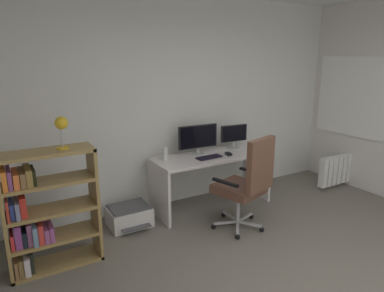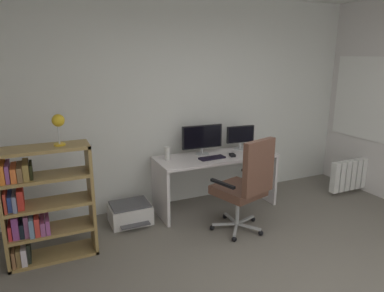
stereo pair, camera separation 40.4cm
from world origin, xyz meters
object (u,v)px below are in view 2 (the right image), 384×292
Objects in this scene: bookshelf at (39,207)px; desk_lamp at (58,123)px; office_chair at (246,183)px; monitor_main at (202,138)px; desktop_speaker at (167,153)px; radiator at (359,173)px; keyboard at (212,158)px; monitor_secondary at (240,136)px; computer_mouse at (232,155)px; printer at (130,213)px; desk at (216,169)px.

bookshelf is 3.85× the size of desk_lamp.
monitor_main is at bearing 97.05° from office_chair.
desktop_speaker is 2.99m from radiator.
bookshelf is 0.86m from desk_lamp.
keyboard is at bearing 97.29° from office_chair.
office_chair is at bearing -54.10° from desktop_speaker.
bookshelf is at bearing -168.80° from monitor_secondary.
keyboard reaches higher than radiator.
monitor_secondary is 4.07× the size of computer_mouse.
desk is at bearing -1.36° from printer.
computer_mouse reaches higher than desk.
desktop_speaker is 0.15× the size of office_chair.
radiator is at bearing -10.04° from keyboard.
radiator is (2.28, 0.38, -0.33)m from office_chair.
desk_lamp is (-2.11, -0.27, 0.64)m from computer_mouse.
keyboard is at bearing -136.92° from desk.
printer is (-1.17, 0.03, -0.42)m from desk.
bookshelf is at bearing -157.61° from printer.
desk_lamp reaches higher than printer.
desk is 0.45m from monitor_main.
bookshelf is at bearing -175.21° from keyboard.
computer_mouse is at bearing -33.78° from desk.
monitor_main is at bearing 135.27° from desk.
monitor_secondary reaches higher than desktop_speaker.
bookshelf is at bearing -169.95° from desk.
office_chair is at bearing -11.54° from desk_lamp.
desktop_speaker is 1.62m from bookshelf.
desktop_speaker is (-0.54, 0.19, 0.07)m from keyboard.
monitor_main is 0.53× the size of radiator.
bookshelf reaches higher than radiator.
desk_lamp is (0.26, -0.00, 0.82)m from bookshelf.
keyboard is 1.95m from desk_lamp.
monitor_secondary is at bearing 16.54° from desk.
radiator is (4.43, -0.01, -0.28)m from bookshelf.
desk is at bearing 88.21° from office_chair.
desk is 4.72× the size of keyboard.
monitor_secondary reaches higher than radiator.
computer_mouse reaches higher than radiator.
monitor_main reaches higher than monitor_secondary.
office_chair is at bearing -91.79° from desk.
desktop_speaker is at bearing 172.28° from desk.
monitor_secondary reaches higher than keyboard.
computer_mouse is 1.50m from printer.
keyboard is at bearing 8.89° from desk_lamp.
monitor_secondary is 1.98m from radiator.
monitor_secondary is 1.20× the size of keyboard.
bookshelf reaches higher than monitor_main.
radiator is (2.07, -0.27, -0.46)m from computer_mouse.
desk is 1.50× the size of radiator.
radiator is at bearing 9.49° from office_chair.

